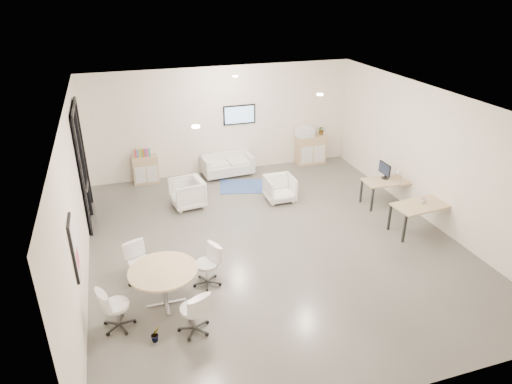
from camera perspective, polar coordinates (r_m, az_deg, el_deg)
The scene contains 21 objects.
room_shell at distance 9.73m, azimuth 2.30°, elevation 1.84°, with size 9.60×10.60×4.80m.
glass_door at distance 11.62m, azimuth -20.93°, elevation 3.57°, with size 0.09×1.90×2.85m.
artwork at distance 7.87m, azimuth -21.77°, elevation -6.57°, with size 0.05×0.54×1.04m.
wall_tv at distance 13.85m, azimuth -2.10°, elevation 9.64°, with size 0.98×0.06×0.58m.
ceiling_spots at distance 9.93m, azimuth -0.33°, elevation 11.94°, with size 3.14×4.14×0.03m.
sideboard_left at distance 13.66m, azimuth -13.63°, elevation 2.73°, with size 0.72×0.38×0.81m.
sideboard_right at distance 14.81m, azimuth 6.82°, elevation 5.29°, with size 0.93×0.45×0.93m.
books at distance 13.47m, azimuth -14.01°, elevation 4.75°, with size 0.42×0.14×0.22m.
printer at distance 14.52m, azimuth 6.11°, elevation 7.56°, with size 0.52×0.44×0.35m.
loveseat at distance 13.88m, azimuth -3.61°, elevation 3.33°, with size 1.54×0.84×0.56m.
blue_rug at distance 13.17m, azimuth -1.27°, elevation 0.73°, with size 1.49×0.99×0.01m, color #304792.
armchair_left at distance 11.99m, azimuth -8.58°, elevation 0.01°, with size 0.80×0.75×0.83m, color white.
armchair_right at distance 12.20m, azimuth 3.01°, elevation 0.56°, with size 0.74×0.69×0.76m, color white.
desk_rear at distance 12.40m, azimuth 16.16°, elevation 1.10°, with size 1.33×0.74×0.67m.
desk_front at distance 11.25m, azimuth 20.10°, elevation -1.77°, with size 1.44×0.81×0.72m.
monitor at distance 12.38m, azimuth 15.80°, elevation 2.64°, with size 0.20×0.50×0.44m.
round_table at distance 8.43m, azimuth -11.52°, elevation -9.98°, with size 1.24×1.24×0.75m.
meeting_chairs at distance 8.58m, azimuth -11.37°, elevation -11.40°, with size 2.47×2.47×0.82m.
plant_cabinet at distance 14.79m, azimuth 8.21°, elevation 7.56°, with size 0.26×0.29×0.22m, color #3F7F3F.
plant_floor at distance 8.08m, azimuth -12.41°, elevation -17.37°, with size 0.16×0.29×0.13m, color #3F7F3F.
cup at distance 11.25m, azimuth 20.18°, elevation -0.97°, with size 0.13×0.10×0.13m, color white.
Camera 1 is at (-3.11, -8.38, 5.45)m, focal length 32.00 mm.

